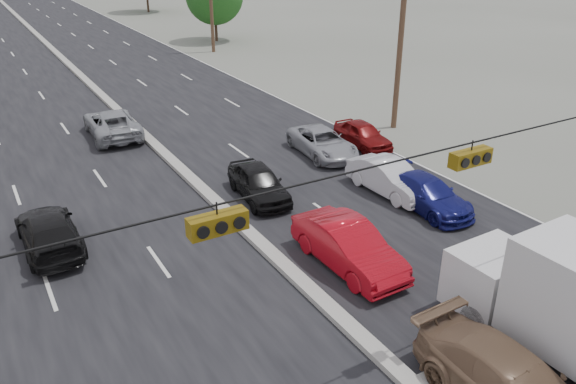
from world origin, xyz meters
name	(u,v)px	position (x,y,z in m)	size (l,w,h in m)	color
ground	(397,374)	(0.00, 0.00, 0.00)	(200.00, 200.00, 0.00)	#606356
road_surface	(101,96)	(0.00, 30.00, 0.00)	(20.00, 160.00, 0.02)	black
center_median	(100,94)	(0.00, 30.00, 0.10)	(0.50, 160.00, 0.20)	gray
utility_pole_right_b	(401,33)	(12.50, 15.00, 5.11)	(1.60, 0.30, 10.00)	#422D1E
traffic_signals	(467,157)	(1.40, 0.00, 5.49)	(25.00, 0.30, 0.54)	black
red_sedan	(348,246)	(1.84, 4.64, 0.75)	(1.58, 4.54, 1.50)	#AB0A15
queue_car_a	(259,183)	(1.75, 10.67, 0.68)	(1.61, 4.01, 1.37)	black
queue_car_b	(390,178)	(6.65, 8.36, 0.68)	(1.45, 4.15, 1.37)	silver
queue_car_c	(322,143)	(6.70, 13.45, 0.62)	(2.07, 4.50, 1.25)	#929499
queue_car_d	(427,194)	(7.00, 6.51, 0.62)	(1.73, 4.27, 1.24)	navy
queue_car_e	(363,135)	(9.08, 13.38, 0.64)	(1.50, 3.74, 1.27)	maroon
oncoming_near	(49,232)	(-6.28, 10.72, 0.65)	(1.82, 4.47, 1.30)	black
oncoming_far	(112,124)	(-1.40, 21.32, 0.71)	(2.37, 5.14, 1.43)	gray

